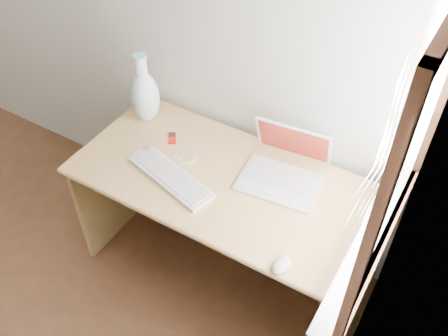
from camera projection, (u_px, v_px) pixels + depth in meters
The scene contains 9 objects.
window at pixel (408, 152), 1.56m from camera, with size 0.11×0.99×1.10m.
desk at pixel (228, 196), 2.47m from camera, with size 1.35×0.67×0.71m.
laptop at pixel (284, 169), 2.24m from camera, with size 0.38×0.33×0.24m.
external_keyboard at pixel (171, 177), 2.26m from camera, with size 0.46×0.24×0.02m.
mouse at pixel (282, 265), 1.91m from camera, with size 0.06×0.10×0.04m, color white.
ipod at pixel (172, 138), 2.47m from camera, with size 0.08×0.09×0.01m.
cable_coil at pixel (186, 156), 2.37m from camera, with size 0.11×0.11×0.01m, color white.
remote at pixel (135, 155), 2.38m from camera, with size 0.03×0.09×0.01m, color white.
vase at pixel (145, 95), 2.48m from camera, with size 0.15×0.15×0.38m.
Camera 1 is at (1.81, 0.01, 2.33)m, focal length 40.00 mm.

